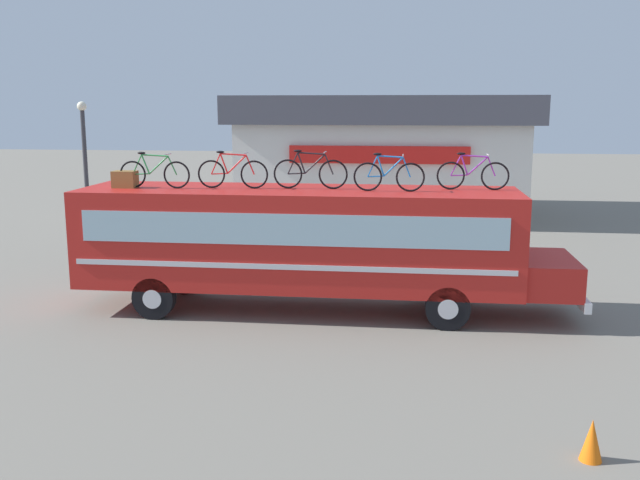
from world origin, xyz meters
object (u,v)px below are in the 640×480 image
at_px(luggage_bag_1, 125,179).
at_px(traffic_cone, 592,440).
at_px(bus, 307,239).
at_px(rooftop_bicycle_3, 310,173).
at_px(rooftop_bicycle_5, 473,174).
at_px(street_lamp, 86,168).
at_px(rooftop_bicycle_2, 232,173).
at_px(rooftop_bicycle_4, 389,175).
at_px(rooftop_bicycle_1, 154,173).

bearing_deg(luggage_bag_1, traffic_cone, -35.47).
relative_size(bus, traffic_cone, 19.25).
height_order(rooftop_bicycle_3, rooftop_bicycle_5, rooftop_bicycle_3).
bearing_deg(traffic_cone, street_lamp, 137.07).
relative_size(rooftop_bicycle_2, rooftop_bicycle_4, 1.05).
xyz_separation_m(rooftop_bicycle_1, rooftop_bicycle_4, (5.63, 0.04, 0.01)).
xyz_separation_m(luggage_bag_1, rooftop_bicycle_4, (6.38, 0.02, 0.17)).
distance_m(luggage_bag_1, traffic_cone, 11.98).
xyz_separation_m(bus, rooftop_bicycle_3, (0.07, 0.13, 1.59)).
bearing_deg(rooftop_bicycle_4, rooftop_bicycle_3, 170.91).
bearing_deg(rooftop_bicycle_4, rooftop_bicycle_1, -179.59).
distance_m(bus, rooftop_bicycle_1, 4.01).
xyz_separation_m(rooftop_bicycle_2, traffic_cone, (6.84, -6.93, -3.05)).
xyz_separation_m(rooftop_bicycle_2, rooftop_bicycle_3, (1.87, 0.14, 0.01)).
bearing_deg(rooftop_bicycle_5, rooftop_bicycle_3, -176.33).
distance_m(bus, rooftop_bicycle_2, 2.40).
xyz_separation_m(rooftop_bicycle_4, traffic_cone, (3.09, -6.77, -3.04)).
distance_m(rooftop_bicycle_3, street_lamp, 9.48).
relative_size(rooftop_bicycle_1, rooftop_bicycle_3, 0.98).
height_order(bus, rooftop_bicycle_1, rooftop_bicycle_1).
distance_m(rooftop_bicycle_2, traffic_cone, 10.20).
bearing_deg(rooftop_bicycle_3, luggage_bag_1, -175.90).
xyz_separation_m(rooftop_bicycle_3, street_lamp, (-8.03, 5.02, -0.39)).
relative_size(luggage_bag_1, rooftop_bicycle_1, 0.32).
bearing_deg(rooftop_bicycle_4, rooftop_bicycle_2, 177.54).
distance_m(rooftop_bicycle_3, rooftop_bicycle_4, 1.91).
distance_m(rooftop_bicycle_5, street_lamp, 12.80).
height_order(rooftop_bicycle_1, rooftop_bicycle_5, rooftop_bicycle_5).
distance_m(luggage_bag_1, rooftop_bicycle_3, 4.52).
bearing_deg(rooftop_bicycle_4, traffic_cone, -65.48).
relative_size(bus, rooftop_bicycle_1, 6.78).
height_order(rooftop_bicycle_2, traffic_cone, rooftop_bicycle_2).
distance_m(rooftop_bicycle_2, street_lamp, 8.05).
relative_size(rooftop_bicycle_4, rooftop_bicycle_5, 0.98).
bearing_deg(rooftop_bicycle_1, rooftop_bicycle_5, 4.43).
relative_size(luggage_bag_1, traffic_cone, 0.90).
distance_m(rooftop_bicycle_2, rooftop_bicycle_5, 5.72).
height_order(luggage_bag_1, rooftop_bicycle_3, rooftop_bicycle_3).
bearing_deg(street_lamp, traffic_cone, -42.93).
relative_size(rooftop_bicycle_4, traffic_cone, 2.68).
height_order(traffic_cone, street_lamp, street_lamp).
bearing_deg(rooftop_bicycle_2, luggage_bag_1, -176.04).
bearing_deg(rooftop_bicycle_5, rooftop_bicycle_4, -164.38).
bearing_deg(rooftop_bicycle_2, rooftop_bicycle_4, -2.46).
xyz_separation_m(bus, luggage_bag_1, (-4.43, -0.19, 1.41)).
xyz_separation_m(luggage_bag_1, rooftop_bicycle_3, (4.50, 0.32, 0.18)).
bearing_deg(rooftop_bicycle_3, street_lamp, 147.97).
xyz_separation_m(rooftop_bicycle_1, traffic_cone, (8.72, -6.73, -3.04)).
bearing_deg(traffic_cone, bus, 125.99).
distance_m(bus, traffic_cone, 8.70).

